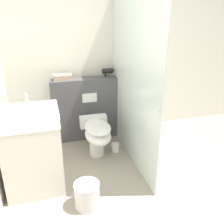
{
  "coord_description": "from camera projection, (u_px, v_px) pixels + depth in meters",
  "views": [
    {
      "loc": [
        -0.73,
        -1.87,
        1.95
      ],
      "look_at": [
        0.11,
        1.17,
        0.64
      ],
      "focal_mm": 40.0,
      "sensor_mm": 36.0,
      "label": 1
    }
  ],
  "objects": [
    {
      "name": "folded_towel",
      "position": [
        63.0,
        77.0,
        3.65
      ],
      "size": [
        0.27,
        0.15,
        0.08
      ],
      "color": "tan",
      "rests_on": "partition_panel"
    },
    {
      "name": "partition_panel",
      "position": [
        89.0,
        108.0,
        3.94
      ],
      "size": [
        1.14,
        0.23,
        0.98
      ],
      "color": "#4C4C51",
      "rests_on": "ground_plane"
    },
    {
      "name": "spare_toilet_roll",
      "position": [
        115.0,
        147.0,
        3.68
      ],
      "size": [
        0.12,
        0.12,
        0.12
      ],
      "color": "white",
      "rests_on": "ground_plane"
    },
    {
      "name": "ground_plane",
      "position": [
        132.0,
        211.0,
        2.59
      ],
      "size": [
        12.0,
        12.0,
        0.0
      ],
      "primitive_type": "plane",
      "color": "#9E9384"
    },
    {
      "name": "waste_bin",
      "position": [
        87.0,
        195.0,
        2.62
      ],
      "size": [
        0.27,
        0.27,
        0.28
      ],
      "color": "silver",
      "rests_on": "ground_plane"
    },
    {
      "name": "sink_vanity",
      "position": [
        33.0,
        151.0,
        2.77
      ],
      "size": [
        0.62,
        0.52,
        1.12
      ],
      "color": "beige",
      "rests_on": "ground_plane"
    },
    {
      "name": "wall_back",
      "position": [
        91.0,
        57.0,
        3.87
      ],
      "size": [
        8.0,
        0.06,
        2.5
      ],
      "color": "silver",
      "rests_on": "ground_plane"
    },
    {
      "name": "toilet",
      "position": [
        97.0,
        134.0,
        3.45
      ],
      "size": [
        0.39,
        0.64,
        0.52
      ],
      "color": "white",
      "rests_on": "ground_plane"
    },
    {
      "name": "hair_drier",
      "position": [
        108.0,
        71.0,
        3.81
      ],
      "size": [
        0.19,
        0.08,
        0.13
      ],
      "color": "black",
      "rests_on": "partition_panel"
    },
    {
      "name": "shower_glass",
      "position": [
        131.0,
        83.0,
        3.2
      ],
      "size": [
        0.04,
        1.8,
        2.13
      ],
      "color": "silver",
      "rests_on": "ground_plane"
    }
  ]
}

